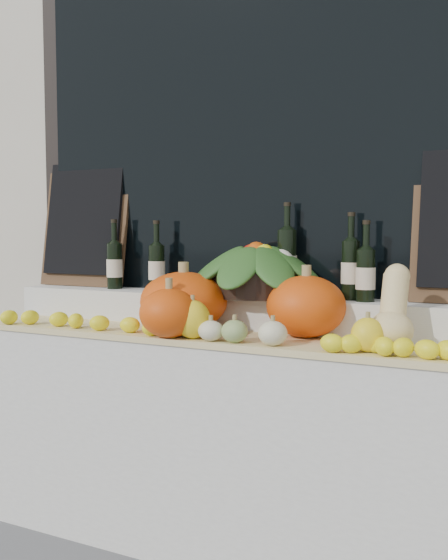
# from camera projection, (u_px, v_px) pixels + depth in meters

# --- Properties ---
(storefront_facade) EXTENTS (7.00, 0.94, 4.50)m
(storefront_facade) POSITION_uv_depth(u_px,v_px,m) (295.00, 43.00, 3.09)
(storefront_facade) COLOR beige
(storefront_facade) RESTS_ON ground
(display_sill) EXTENTS (2.30, 0.55, 0.88)m
(display_sill) POSITION_uv_depth(u_px,v_px,m) (232.00, 442.00, 2.58)
(display_sill) COLOR silver
(display_sill) RESTS_ON ground
(rear_tier) EXTENTS (2.30, 0.25, 0.16)m
(rear_tier) POSITION_uv_depth(u_px,v_px,m) (247.00, 313.00, 2.68)
(rear_tier) COLOR silver
(rear_tier) RESTS_ON display_sill
(straw_bedding) EXTENTS (2.10, 0.32, 0.02)m
(straw_bedding) POSITION_uv_depth(u_px,v_px,m) (218.00, 339.00, 2.44)
(straw_bedding) COLOR tan
(straw_bedding) RESTS_ON display_sill
(pumpkin_left) EXTENTS (0.38, 0.38, 0.24)m
(pumpkin_left) POSITION_uv_depth(u_px,v_px,m) (184.00, 301.00, 2.55)
(pumpkin_left) COLOR #E44F0C
(pumpkin_left) RESTS_ON straw_bedding
(pumpkin_right) EXTENTS (0.34, 0.34, 0.24)m
(pumpkin_right) POSITION_uv_depth(u_px,v_px,m) (306.00, 306.00, 2.39)
(pumpkin_right) COLOR #E44F0C
(pumpkin_right) RESTS_ON straw_bedding
(pumpkin_center) EXTENTS (0.30, 0.30, 0.19)m
(pumpkin_center) POSITION_uv_depth(u_px,v_px,m) (169.00, 313.00, 2.39)
(pumpkin_center) COLOR #E44F0C
(pumpkin_center) RESTS_ON straw_bedding
(butternut_squash) EXTENTS (0.15, 0.21, 0.29)m
(butternut_squash) POSITION_uv_depth(u_px,v_px,m) (393.00, 314.00, 2.15)
(butternut_squash) COLOR #EACD8A
(butternut_squash) RESTS_ON straw_bedding
(decorative_gourds) EXTENTS (0.79, 0.15, 0.17)m
(decorative_gourds) POSITION_uv_depth(u_px,v_px,m) (240.00, 327.00, 2.28)
(decorative_gourds) COLOR #30681F
(decorative_gourds) RESTS_ON straw_bedding
(lemon_heap) EXTENTS (2.20, 0.16, 0.06)m
(lemon_heap) POSITION_uv_depth(u_px,v_px,m) (205.00, 332.00, 2.34)
(lemon_heap) COLOR #FDF119
(lemon_heap) RESTS_ON straw_bedding
(produce_bowl) EXTENTS (0.62, 0.62, 0.24)m
(produce_bowl) POSITION_uv_depth(u_px,v_px,m) (256.00, 269.00, 2.63)
(produce_bowl) COLOR black
(produce_bowl) RESTS_ON rear_tier
(wine_bottle_far_left) EXTENTS (0.08, 0.08, 0.33)m
(wine_bottle_far_left) POSITION_uv_depth(u_px,v_px,m) (115.00, 265.00, 2.97)
(wine_bottle_far_left) COLOR black
(wine_bottle_far_left) RESTS_ON rear_tier
(wine_bottle_near_left) EXTENTS (0.08, 0.08, 0.32)m
(wine_bottle_near_left) POSITION_uv_depth(u_px,v_px,m) (157.00, 267.00, 2.86)
(wine_bottle_near_left) COLOR black
(wine_bottle_near_left) RESTS_ON rear_tier
(wine_bottle_tall) EXTENTS (0.08, 0.08, 0.39)m
(wine_bottle_tall) POSITION_uv_depth(u_px,v_px,m) (287.00, 262.00, 2.60)
(wine_bottle_tall) COLOR black
(wine_bottle_tall) RESTS_ON rear_tier
(wine_bottle_near_right) EXTENTS (0.08, 0.08, 0.35)m
(wine_bottle_near_right) POSITION_uv_depth(u_px,v_px,m) (351.00, 269.00, 2.48)
(wine_bottle_near_right) COLOR black
(wine_bottle_near_right) RESTS_ON rear_tier
(wine_bottle_far_right) EXTENTS (0.08, 0.08, 0.32)m
(wine_bottle_far_right) POSITION_uv_depth(u_px,v_px,m) (366.00, 274.00, 2.41)
(wine_bottle_far_right) COLOR black
(wine_bottle_far_right) RESTS_ON rear_tier
(chalkboard_left) EXTENTS (0.50, 0.13, 0.62)m
(chalkboard_left) POSITION_uv_depth(u_px,v_px,m) (84.00, 222.00, 3.11)
(chalkboard_left) COLOR #4C331E
(chalkboard_left) RESTS_ON rear_tier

